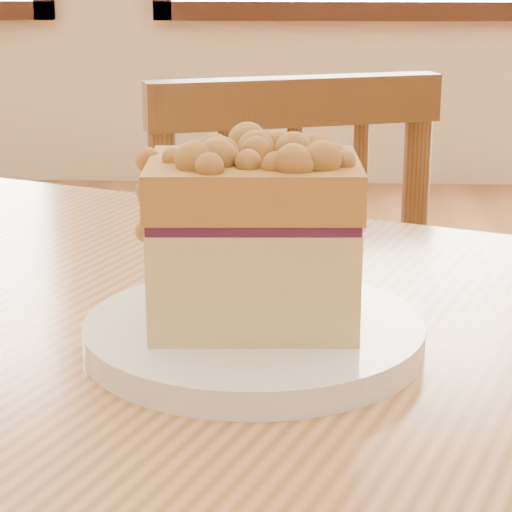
% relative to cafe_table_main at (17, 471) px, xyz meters
% --- Properties ---
extents(cafe_table_main, '(1.40, 1.18, 0.75)m').
position_rel_cafe_table_main_xyz_m(cafe_table_main, '(0.00, 0.00, 0.00)').
color(cafe_table_main, tan).
rests_on(cafe_table_main, ground).
extents(cafe_chair_main, '(0.49, 0.49, 0.87)m').
position_rel_cafe_table_main_xyz_m(cafe_chair_main, '(0.14, 0.69, -0.21)').
color(cafe_chair_main, brown).
rests_on(cafe_chair_main, ground).
extents(plate, '(0.22, 0.22, 0.02)m').
position_rel_cafe_table_main_xyz_m(plate, '(0.17, -0.01, 0.11)').
color(plate, white).
rests_on(plate, cafe_table_main).
extents(cake_slice, '(0.15, 0.10, 0.12)m').
position_rel_cafe_table_main_xyz_m(cake_slice, '(0.17, -0.01, 0.18)').
color(cake_slice, '#D4C178').
rests_on(cake_slice, plate).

